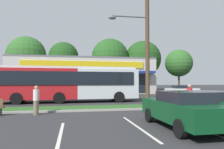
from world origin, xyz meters
TOP-DOWN VIEW (x-y plane):
  - grass_median at (0.00, 14.00)m, footprint 56.00×2.20m
  - curb_lip at (0.00, 12.78)m, footprint 56.00×0.24m
  - parking_stripe_0 at (-2.23, 6.82)m, footprint 0.12×4.80m
  - parking_stripe_1 at (0.86, 7.77)m, footprint 0.12×4.80m
  - parking_stripe_2 at (3.18, 7.72)m, footprint 0.12×4.80m
  - storefront_building at (-0.14, 36.27)m, footprint 22.30×13.88m
  - tree_left at (-11.36, 45.23)m, footprint 8.04×8.04m
  - tree_mid_left at (-3.82, 45.32)m, footprint 6.39×6.39m
  - tree_mid at (6.32, 45.06)m, footprint 8.19×8.19m
  - tree_mid_right at (13.98, 44.95)m, footprint 8.23×8.23m
  - tree_right at (23.44, 46.04)m, footprint 6.58×6.58m
  - utility_pole at (3.37, 13.82)m, footprint 3.03×2.40m
  - city_bus at (-2.04, 19.09)m, footprint 12.54×2.90m
  - car_0 at (2.55, 7.25)m, footprint 1.90×4.60m
  - car_2 at (4.68, 8.04)m, footprint 1.91×4.73m
  - car_3 at (0.31, 24.33)m, footprint 4.36×1.97m
  - car_4 at (12.73, 25.47)m, footprint 4.29×1.88m
  - car_5 at (-5.81, 25.88)m, footprint 4.63×1.95m
  - pedestrian_near_bench at (-3.85, 11.94)m, footprint 0.33×0.33m
  - pedestrian_by_pole at (5.33, 11.30)m, footprint 0.35×0.35m

SIDE VIEW (x-z plane):
  - parking_stripe_0 at x=-2.23m, z-range 0.00..0.01m
  - parking_stripe_1 at x=0.86m, z-range 0.00..0.01m
  - parking_stripe_2 at x=3.18m, z-range 0.00..0.01m
  - grass_median at x=0.00m, z-range 0.00..0.12m
  - curb_lip at x=0.00m, z-range 0.00..0.12m
  - car_4 at x=12.73m, z-range 0.04..1.45m
  - car_5 at x=-5.81m, z-range 0.03..1.47m
  - car_2 at x=4.68m, z-range 0.04..1.48m
  - car_0 at x=2.55m, z-range 0.03..1.53m
  - car_3 at x=0.31m, z-range 0.01..1.61m
  - pedestrian_near_bench at x=-3.85m, z-range 0.00..1.66m
  - pedestrian_by_pole at x=5.33m, z-range 0.00..1.73m
  - city_bus at x=-2.04m, z-range 0.14..3.39m
  - storefront_building at x=-0.14m, z-range 0.00..5.70m
  - utility_pole at x=3.37m, z-range 0.34..9.49m
  - tree_right at x=23.44m, z-range 1.57..11.31m
  - tree_mid_right at x=13.98m, z-range 1.51..12.78m
  - tree_mid_left at x=-3.82m, z-range 2.02..12.49m
  - tree_left at x=-11.36m, z-range 1.65..13.00m
  - tree_mid at x=6.32m, z-range 1.65..13.17m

